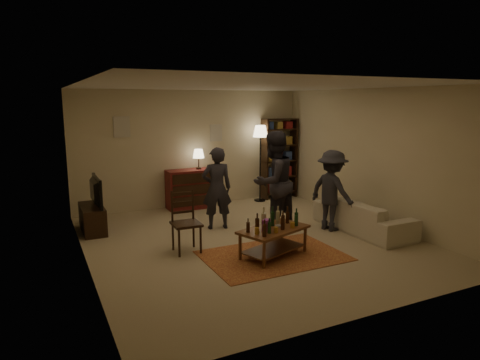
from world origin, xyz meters
TOP-DOWN VIEW (x-y plane):
  - floor at (0.00, 0.00)m, footprint 6.00×6.00m
  - room_shell at (-0.65, 2.98)m, footprint 6.00×6.00m
  - rug at (-0.02, -0.83)m, footprint 2.20×1.50m
  - coffee_table at (-0.03, -0.83)m, footprint 1.27×0.96m
  - dining_chair at (-1.20, 0.02)m, footprint 0.45×0.45m
  - tv_stand at (-2.44, 1.80)m, footprint 0.40×1.00m
  - dresser at (-0.19, 2.71)m, footprint 1.00×0.50m
  - bookshelf at (2.25, 2.78)m, footprint 0.90×0.34m
  - floor_lamp at (1.63, 2.65)m, footprint 0.36×0.36m
  - sofa at (2.20, -0.40)m, footprint 0.81×2.08m
  - person_left at (-0.23, 0.98)m, footprint 0.65×0.49m
  - person_right at (0.64, 0.32)m, footprint 1.10×0.96m
  - person_by_sofa at (1.70, -0.07)m, footprint 0.76×1.09m

SIDE VIEW (x-z plane):
  - floor at x=0.00m, z-range 0.00..0.00m
  - rug at x=-0.02m, z-range 0.00..0.01m
  - sofa at x=2.20m, z-range 0.00..0.61m
  - tv_stand at x=-2.44m, z-range -0.14..0.91m
  - coffee_table at x=-0.03m, z-range 0.01..0.81m
  - dresser at x=-0.19m, z-range -0.20..1.16m
  - dining_chair at x=-1.20m, z-range 0.03..1.06m
  - person_by_sofa at x=1.70m, z-range 0.00..1.54m
  - person_left at x=-0.23m, z-range 0.00..1.59m
  - person_right at x=0.64m, z-range 0.00..1.91m
  - bookshelf at x=2.25m, z-range 0.03..2.04m
  - floor_lamp at x=1.63m, z-range 0.66..2.53m
  - room_shell at x=-0.65m, z-range -1.19..4.81m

